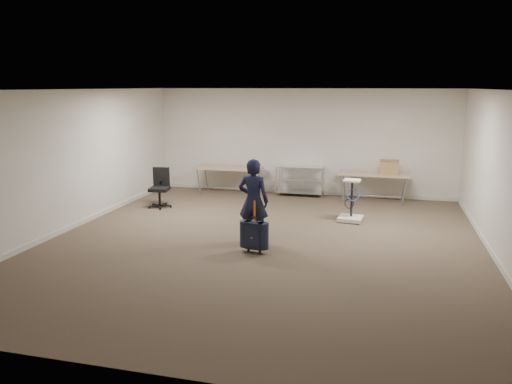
# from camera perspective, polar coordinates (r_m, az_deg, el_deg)

# --- Properties ---
(ground) EXTENTS (9.00, 9.00, 0.00)m
(ground) POSITION_cam_1_polar(r_m,az_deg,el_deg) (9.35, 0.77, -5.80)
(ground) COLOR #48372C
(ground) RESTS_ON ground
(room_shell) EXTENTS (8.00, 9.00, 9.00)m
(room_shell) POSITION_cam_1_polar(r_m,az_deg,el_deg) (10.63, 2.53, -3.33)
(room_shell) COLOR beige
(room_shell) RESTS_ON ground
(folding_table_left) EXTENTS (1.80, 0.75, 0.73)m
(folding_table_left) POSITION_cam_1_polar(r_m,az_deg,el_deg) (13.40, -3.14, 2.63)
(folding_table_left) COLOR tan
(folding_table_left) RESTS_ON ground
(folding_table_right) EXTENTS (1.80, 0.75, 0.73)m
(folding_table_right) POSITION_cam_1_polar(r_m,az_deg,el_deg) (12.79, 13.32, 1.87)
(folding_table_right) COLOR tan
(folding_table_right) RESTS_ON ground
(wire_shelf) EXTENTS (1.22, 0.47, 0.80)m
(wire_shelf) POSITION_cam_1_polar(r_m,az_deg,el_deg) (13.25, 5.06, 1.45)
(wire_shelf) COLOR silver
(wire_shelf) RESTS_ON ground
(person) EXTENTS (0.59, 0.40, 1.57)m
(person) POSITION_cam_1_polar(r_m,az_deg,el_deg) (9.20, -0.30, -1.02)
(person) COLOR black
(person) RESTS_ON ground
(suitcase) EXTENTS (0.37, 0.25, 0.93)m
(suitcase) POSITION_cam_1_polar(r_m,az_deg,el_deg) (8.72, -0.21, -4.95)
(suitcase) COLOR black
(suitcase) RESTS_ON ground
(office_chair) EXTENTS (0.57, 0.57, 0.94)m
(office_chair) POSITION_cam_1_polar(r_m,az_deg,el_deg) (12.21, -10.91, -0.38)
(office_chair) COLOR black
(office_chair) RESTS_ON ground
(equipment_cart) EXTENTS (0.55, 0.55, 0.92)m
(equipment_cart) POSITION_cam_1_polar(r_m,az_deg,el_deg) (10.92, 10.78, -2.08)
(equipment_cart) COLOR beige
(equipment_cart) RESTS_ON ground
(cardboard_box) EXTENTS (0.45, 0.34, 0.33)m
(cardboard_box) POSITION_cam_1_polar(r_m,az_deg,el_deg) (12.79, 14.99, 2.78)
(cardboard_box) COLOR #8D5B41
(cardboard_box) RESTS_ON folding_table_right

